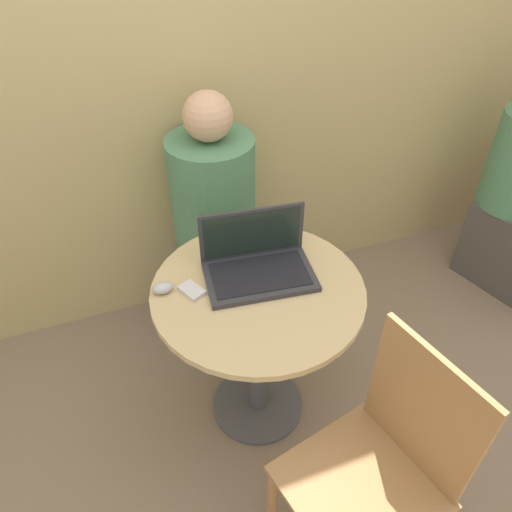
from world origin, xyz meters
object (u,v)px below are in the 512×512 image
laptop (257,263)px  cell_phone (192,291)px  person_seated (213,228)px  chair_empty (379,471)px

laptop → cell_phone: size_ratio=3.84×
laptop → person_seated: person_seated is taller
cell_phone → person_seated: (0.25, 0.61, -0.23)m
chair_empty → cell_phone: bearing=118.3°
laptop → cell_phone: laptop is taller
chair_empty → person_seated: size_ratio=0.77×
cell_phone → person_seated: 0.70m
cell_phone → laptop: bearing=4.2°
chair_empty → person_seated: person_seated is taller
person_seated → laptop: bearing=-90.4°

